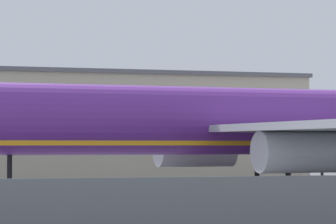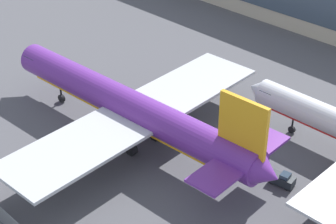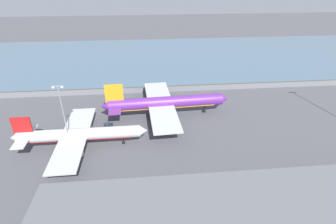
% 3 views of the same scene
% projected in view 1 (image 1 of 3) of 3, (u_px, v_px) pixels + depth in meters
% --- Properties ---
extents(ground_plane, '(500.00, 500.00, 0.00)m').
position_uv_depth(ground_plane, '(206.00, 210.00, 59.43)').
color(ground_plane, '#4C4C51').
extents(perimeter_fence, '(280.00, 0.10, 2.56)m').
position_uv_depth(perimeter_fence, '(326.00, 204.00, 44.22)').
color(perimeter_fence, slate).
rests_on(perimeter_fence, ground).
extents(cargo_jet_purple, '(48.93, 42.02, 14.07)m').
position_uv_depth(cargo_jet_purple, '(241.00, 124.00, 66.78)').
color(cargo_jet_purple, '#602889').
rests_on(cargo_jet_purple, ground).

